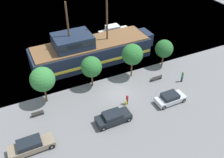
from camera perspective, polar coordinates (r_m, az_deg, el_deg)
name	(u,v)px	position (r m, az deg, el deg)	size (l,w,h in m)	color
ground_plane	(119,93)	(35.51, 1.64, -3.23)	(160.00, 160.00, 0.00)	slate
pirate_ship	(90,50)	(41.41, -5.06, 6.55)	(20.89, 5.87, 11.96)	#192338
moored_boat_dockside	(114,31)	(50.39, 0.50, 10.83)	(6.25, 2.38, 2.02)	#B7B2A8
parked_car_curb_front	(170,98)	(34.49, 13.17, -4.29)	(4.13, 1.88, 1.44)	#B7BCC6
parked_car_curb_mid	(113,117)	(30.95, 0.27, -8.76)	(4.39, 1.90, 1.47)	black
parked_car_curb_rear	(31,146)	(29.50, -18.05, -14.25)	(4.96, 1.82, 1.49)	#7F705B
fire_hydrant	(126,103)	(33.40, 3.18, -5.43)	(0.42, 0.25, 0.76)	yellow
bench_promenade_east	(38,113)	(33.27, -16.66, -7.50)	(1.53, 0.45, 0.85)	#4C4742
bench_promenade_west	(157,78)	(38.21, 10.14, 0.27)	(1.77, 0.45, 0.85)	#4C4742
pedestrian_walking_near	(182,77)	(38.53, 15.78, 0.52)	(0.32, 0.32, 1.76)	#232838
pedestrian_walking_far	(127,99)	(33.35, 3.49, -4.63)	(0.32, 0.32, 1.59)	#232838
tree_row_east	(43,79)	(33.07, -15.60, -0.07)	(3.24, 3.24, 5.35)	brown
tree_row_mideast	(91,67)	(34.94, -4.74, 2.77)	(2.98, 2.98, 4.85)	brown
tree_row_midwest	(132,55)	(36.72, 4.68, 5.60)	(3.14, 3.14, 5.45)	brown
tree_row_west	(164,49)	(40.43, 11.82, 6.79)	(2.85, 2.85, 4.55)	brown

